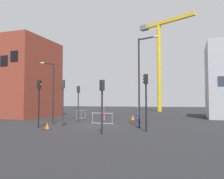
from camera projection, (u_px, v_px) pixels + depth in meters
The scene contains 16 objects.
ground at pixel (96, 125), 20.94m from camera, with size 160.00×160.00×0.00m, color black.
brick_building at pixel (23, 79), 32.73m from camera, with size 7.63×8.67×10.76m.
construction_crane at pixel (160, 52), 50.86m from camera, with size 12.31×6.95×19.88m.
streetlamp_tall at pixel (141, 75), 19.07m from camera, with size 1.76×0.71×7.39m.
streetlamp_short at pixel (52, 87), 22.31m from camera, with size 0.80×1.29×5.84m.
traffic_light_crosswalk at pixel (63, 95), 20.52m from camera, with size 0.39×0.30×4.04m.
traffic_light_island at pixel (78, 98), 24.96m from camera, with size 0.28×0.38×3.80m.
traffic_light_corner at pixel (39, 96), 19.24m from camera, with size 0.37×0.24×3.90m.
traffic_light_far at pixel (146, 93), 16.65m from camera, with size 0.38×0.25×4.10m.
traffic_light_near at pixel (102, 97), 15.25m from camera, with size 0.37×0.36×3.55m.
pedestrian_walking at pixel (104, 112), 26.54m from camera, with size 0.34×0.34×1.62m.
pedestrian_waiting at pixel (138, 113), 23.38m from camera, with size 0.34×0.34×1.63m.
safety_barrier_mid_span at pixel (81, 115), 28.21m from camera, with size 0.22×2.27×1.08m.
safety_barrier_rear at pixel (102, 118), 21.85m from camera, with size 2.28×0.25×1.08m.
traffic_cone_striped at pixel (47, 126), 17.88m from camera, with size 0.48×0.48×0.49m.
traffic_cone_on_verge at pixel (133, 118), 26.84m from camera, with size 0.56×0.56×0.56m.
Camera 1 is at (8.19, -19.48, 2.12)m, focal length 37.31 mm.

